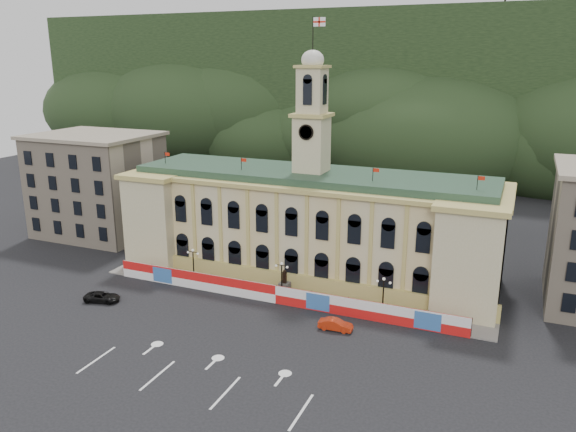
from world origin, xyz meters
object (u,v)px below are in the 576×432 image
at_px(lamp_center, 282,277).
at_px(red_sedan, 335,325).
at_px(statue, 285,287).
at_px(black_suv, 102,297).

relative_size(lamp_center, red_sedan, 1.21).
xyz_separation_m(statue, black_suv, (-21.76, -11.64, -0.53)).
height_order(statue, black_suv, statue).
bearing_deg(statue, lamp_center, -90.00).
height_order(statue, red_sedan, statue).
distance_m(statue, lamp_center, 2.14).
xyz_separation_m(statue, red_sedan, (9.77, -7.20, -0.50)).
distance_m(statue, red_sedan, 12.14).
distance_m(red_sedan, black_suv, 31.84).
bearing_deg(statue, black_suv, -151.87).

